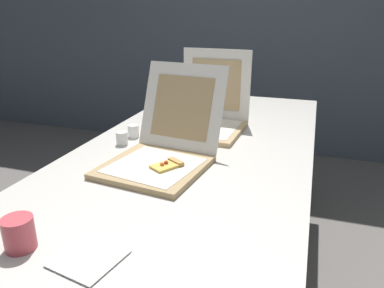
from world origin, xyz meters
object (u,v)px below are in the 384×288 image
object	(u,v)px
pizza_box_middle	(207,119)
napkin_pile	(89,258)
cup_white_mid	(133,131)
pizza_box_front	(161,152)
cup_printed_front	(19,233)
cup_white_near_center	(122,138)
table	(199,154)

from	to	relation	value
pizza_box_middle	napkin_pile	xyz separation A→B (m)	(0.01, -1.09, -0.05)
cup_white_mid	pizza_box_front	bearing A→B (deg)	-46.24
cup_printed_front	pizza_box_middle	bearing A→B (deg)	80.86
pizza_box_front	cup_printed_front	world-z (taller)	pizza_box_front
cup_white_near_center	cup_printed_front	world-z (taller)	cup_printed_front
pizza_box_middle	cup_printed_front	xyz separation A→B (m)	(-0.18, -1.11, -0.01)
pizza_box_front	cup_white_near_center	world-z (taller)	pizza_box_front
napkin_pile	pizza_box_front	bearing A→B (deg)	95.39
napkin_pile	cup_white_mid	bearing A→B (deg)	109.87
cup_white_near_center	table	bearing A→B (deg)	17.74
pizza_box_middle	pizza_box_front	bearing A→B (deg)	-92.60
cup_white_near_center	napkin_pile	bearing A→B (deg)	-67.38
cup_printed_front	napkin_pile	xyz separation A→B (m)	(0.19, 0.01, -0.04)
table	pizza_box_front	xyz separation A→B (m)	(-0.07, -0.27, 0.10)
table	pizza_box_middle	xyz separation A→B (m)	(-0.03, 0.23, 0.10)
table	pizza_box_middle	distance (m)	0.25
cup_printed_front	napkin_pile	bearing A→B (deg)	3.93
pizza_box_middle	cup_printed_front	bearing A→B (deg)	-96.72
cup_white_mid	cup_printed_front	world-z (taller)	cup_printed_front
cup_white_mid	cup_white_near_center	xyz separation A→B (m)	(-0.00, -0.11, 0.00)
cup_printed_front	napkin_pile	world-z (taller)	cup_printed_front
table	cup_printed_front	distance (m)	0.91
cup_white_mid	table	bearing A→B (deg)	-0.55
cup_white_near_center	cup_printed_front	distance (m)	0.78
cup_white_mid	napkin_pile	xyz separation A→B (m)	(0.31, -0.87, -0.03)
cup_white_mid	napkin_pile	world-z (taller)	cup_white_mid
table	pizza_box_front	bearing A→B (deg)	-104.93
pizza_box_middle	napkin_pile	bearing A→B (deg)	-86.89
cup_white_mid	cup_printed_front	bearing A→B (deg)	-82.08
table	cup_white_mid	bearing A→B (deg)	179.45
cup_white_mid	napkin_pile	bearing A→B (deg)	-70.13
cup_white_near_center	cup_printed_front	xyz separation A→B (m)	(0.13, -0.77, 0.01)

